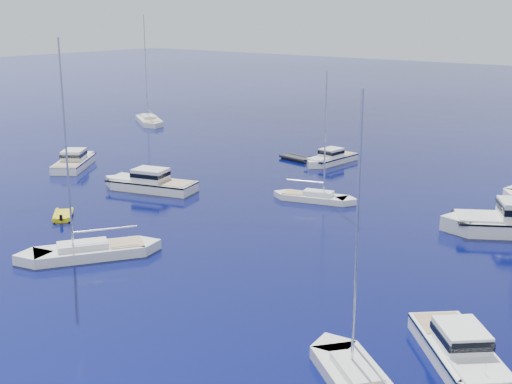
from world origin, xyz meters
TOP-DOWN VIEW (x-y plane):
  - motor_cruiser_right at (19.20, 13.88)m, footprint 8.52×8.79m
  - motor_cruiser_centre at (-17.98, 27.66)m, footprint 10.76×5.86m
  - motor_cruiser_far_l at (-31.86, 29.46)m, footprint 7.97×9.40m
  - motor_cruiser_horizon at (-10.65, 48.66)m, footprint 3.10×8.40m
  - sailboat_fore at (-7.50, 12.19)m, footprint 8.10×10.61m
  - sailboat_centre at (-3.22, 34.42)m, footprint 8.62×4.45m
  - sailboat_far_l at (-47.70, 55.35)m, footprint 11.14×8.73m
  - tender_yellow at (-16.77, 16.76)m, footprint 3.69×3.55m
  - tender_grey_far at (-14.65, 47.75)m, footprint 4.49×2.85m

SIDE VIEW (x-z plane):
  - motor_cruiser_right at x=19.20m, z-range -1.23..1.23m
  - motor_cruiser_centre at x=-17.98m, z-range -1.35..1.35m
  - motor_cruiser_far_l at x=-31.86m, z-range -1.25..1.25m
  - motor_cruiser_horizon at x=-10.65m, z-range -1.08..1.08m
  - sailboat_fore at x=-7.50m, z-range -7.91..7.91m
  - sailboat_centre at x=-3.22m, z-range -6.14..6.14m
  - sailboat_far_l at x=-47.70m, z-range -8.37..8.37m
  - tender_yellow at x=-16.77m, z-range -0.47..0.47m
  - tender_grey_far at x=-14.65m, z-range -0.47..0.47m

